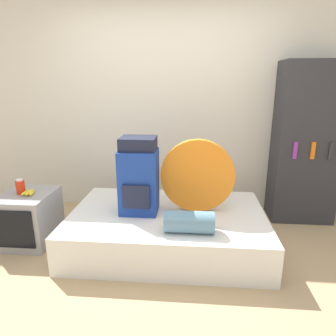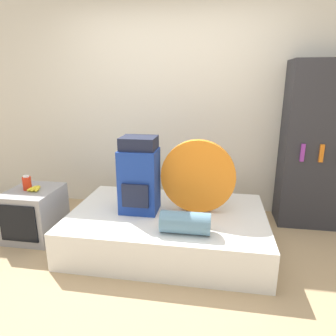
{
  "view_description": "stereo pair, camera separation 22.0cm",
  "coord_description": "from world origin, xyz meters",
  "px_view_note": "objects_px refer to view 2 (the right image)",
  "views": [
    {
      "loc": [
        0.33,
        -2.08,
        1.59
      ],
      "look_at": [
        0.1,
        0.62,
        0.81
      ],
      "focal_mm": 32.0,
      "sensor_mm": 36.0,
      "label": 1
    },
    {
      "loc": [
        0.54,
        -2.05,
        1.59
      ],
      "look_at": [
        0.1,
        0.62,
        0.81
      ],
      "focal_mm": 32.0,
      "sensor_mm": 36.0,
      "label": 2
    }
  ],
  "objects_px": {
    "sleeping_roll": "(185,223)",
    "television": "(35,213)",
    "tent_bag": "(198,177)",
    "bookshelf": "(316,146)",
    "backpack": "(139,176)",
    "canister": "(27,183)"
  },
  "relations": [
    {
      "from": "sleeping_roll",
      "to": "television",
      "type": "height_order",
      "value": "sleeping_roll"
    },
    {
      "from": "tent_bag",
      "to": "bookshelf",
      "type": "bearing_deg",
      "value": 29.46
    },
    {
      "from": "bookshelf",
      "to": "television",
      "type": "bearing_deg",
      "value": -164.47
    },
    {
      "from": "bookshelf",
      "to": "canister",
      "type": "bearing_deg",
      "value": -164.77
    },
    {
      "from": "canister",
      "to": "television",
      "type": "bearing_deg",
      "value": -4.29
    },
    {
      "from": "backpack",
      "to": "canister",
      "type": "distance_m",
      "value": 1.19
    },
    {
      "from": "television",
      "to": "sleeping_roll",
      "type": "bearing_deg",
      "value": -12.08
    },
    {
      "from": "tent_bag",
      "to": "canister",
      "type": "height_order",
      "value": "tent_bag"
    },
    {
      "from": "tent_bag",
      "to": "sleeping_roll",
      "type": "relative_size",
      "value": 1.7
    },
    {
      "from": "sleeping_roll",
      "to": "canister",
      "type": "height_order",
      "value": "canister"
    },
    {
      "from": "backpack",
      "to": "tent_bag",
      "type": "relative_size",
      "value": 1.03
    },
    {
      "from": "tent_bag",
      "to": "canister",
      "type": "bearing_deg",
      "value": -176.3
    },
    {
      "from": "backpack",
      "to": "bookshelf",
      "type": "bearing_deg",
      "value": 23.4
    },
    {
      "from": "canister",
      "to": "bookshelf",
      "type": "relative_size",
      "value": 0.08
    },
    {
      "from": "television",
      "to": "tent_bag",
      "type": "bearing_deg",
      "value": 3.92
    },
    {
      "from": "tent_bag",
      "to": "television",
      "type": "distance_m",
      "value": 1.76
    },
    {
      "from": "sleeping_roll",
      "to": "bookshelf",
      "type": "height_order",
      "value": "bookshelf"
    },
    {
      "from": "canister",
      "to": "bookshelf",
      "type": "xyz_separation_m",
      "value": [
        2.98,
        0.81,
        0.32
      ]
    },
    {
      "from": "tent_bag",
      "to": "television",
      "type": "height_order",
      "value": "tent_bag"
    },
    {
      "from": "backpack",
      "to": "television",
      "type": "relative_size",
      "value": 1.3
    },
    {
      "from": "backpack",
      "to": "tent_bag",
      "type": "bearing_deg",
      "value": 8.01
    },
    {
      "from": "tent_bag",
      "to": "bookshelf",
      "type": "height_order",
      "value": "bookshelf"
    }
  ]
}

